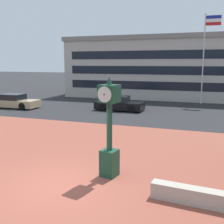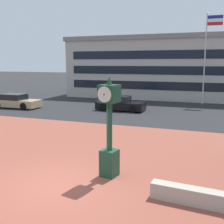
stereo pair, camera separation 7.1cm
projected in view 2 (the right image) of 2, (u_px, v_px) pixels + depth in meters
The scene contains 8 objects.
ground_plane at pixel (60, 185), 9.56m from camera, with size 200.00×200.00×0.00m, color #262628.
plaza_brick_paving at pixel (92, 159), 12.09m from camera, with size 44.00×13.46×0.01m, color brown.
planter_wall at pixel (205, 199), 8.06m from camera, with size 3.20×0.40×0.50m, color #ADA393.
street_clock at pixel (109, 131), 10.02m from camera, with size 0.73×0.77×3.64m.
car_street_near at pixel (120, 104), 24.40m from camera, with size 4.21×1.86×1.28m.
car_street_mid at pixel (16, 102), 25.89m from camera, with size 4.55×1.88×1.28m.
flagpole_primary at pixel (207, 52), 27.28m from camera, with size 1.51×0.14×8.86m.
civic_building at pixel (164, 67), 37.18m from camera, with size 21.52×15.49×7.13m.
Camera 2 is at (4.76, -7.82, 4.12)m, focal length 44.79 mm.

